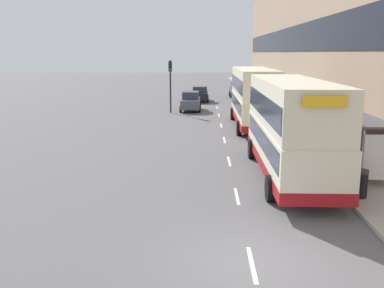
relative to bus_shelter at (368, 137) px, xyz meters
The scene contains 20 objects.
ground_plane 9.87m from the bus_shelter, 126.56° to the right, with size 220.00×220.00×0.00m, color #5B595B.
pavement 30.78m from the bus_shelter, 88.64° to the left, with size 5.00×93.00×0.14m.
terrace_facade 31.63m from the bus_shelter, 81.27° to the left, with size 3.10×93.00×15.59m.
lane_mark_0 9.95m from the bus_shelter, 126.21° to the right, with size 0.12×2.00×0.01m.
lane_mark_1 6.55m from the bus_shelter, 156.96° to the right, with size 0.12×2.00×0.01m.
lane_mark_2 6.76m from the bus_shelter, 152.74° to the left, with size 0.12×2.00×0.01m.
lane_mark_3 10.36m from the bus_shelter, 124.49° to the left, with size 0.12×2.00×0.01m.
lane_mark_4 15.10m from the bus_shelter, 112.65° to the left, with size 0.12×2.00×0.01m.
lane_mark_5 20.20m from the bus_shelter, 106.68° to the left, with size 0.12×2.00×0.01m.
lane_mark_6 25.43m from the bus_shelter, 103.16° to the left, with size 0.12×2.00×0.01m.
lane_mark_7 30.73m from the bus_shelter, 100.85° to the left, with size 0.12×2.00×0.01m.
bus_shelter is the anchor object (origin of this frame).
double_decker_bus_near 3.33m from the bus_shelter, behind, with size 2.85×10.22×4.30m.
double_decker_bus_ahead 13.75m from the bus_shelter, 104.56° to the left, with size 2.85×10.64×4.30m.
car_0 35.58m from the bus_shelter, 94.71° to the left, with size 2.02×4.10×1.84m.
car_1 23.91m from the bus_shelter, 110.54° to the left, with size 1.95×4.01×1.81m.
car_2 31.31m from the bus_shelter, 104.03° to the left, with size 1.98×4.16×1.70m.
pedestrian_1 5.36m from the bus_shelter, 72.95° to the left, with size 0.32×0.32×1.59m.
litter_bin 3.27m from the bus_shelter, 113.71° to the right, with size 0.55×0.55×1.05m.
traffic_light_far_kerb 23.33m from the bus_shelter, 115.90° to the left, with size 0.30×0.32×4.77m.
Camera 1 is at (-1.27, -10.41, 5.44)m, focal length 40.00 mm.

